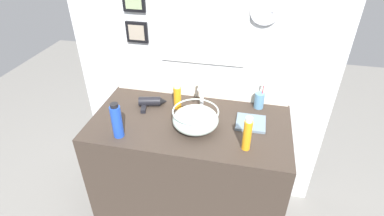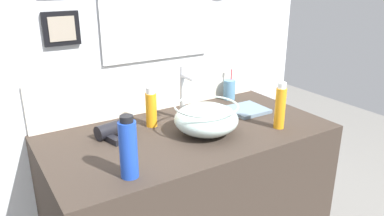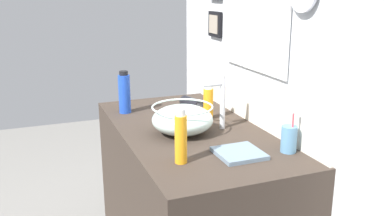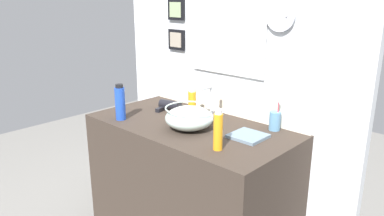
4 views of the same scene
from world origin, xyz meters
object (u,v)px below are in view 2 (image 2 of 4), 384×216
object	(u,v)px
faucet	(184,90)
shampoo_bottle	(151,108)
spray_bottle	(128,148)
lotion_bottle	(280,106)
hand_towel	(247,110)
hair_drier	(116,129)
glass_bowl_sink	(206,119)
toothbrush_cup	(229,89)

from	to	relation	value
faucet	shampoo_bottle	xyz separation A→B (m)	(-0.16, 0.01, -0.06)
spray_bottle	lotion_bottle	world-z (taller)	spray_bottle
spray_bottle	hand_towel	bearing A→B (deg)	20.49
hand_towel	hair_drier	bearing A→B (deg)	174.18
glass_bowl_sink	faucet	world-z (taller)	faucet
glass_bowl_sink	spray_bottle	xyz separation A→B (m)	(-0.41, -0.16, 0.04)
toothbrush_cup	hair_drier	bearing A→B (deg)	-169.33
faucet	hand_towel	bearing A→B (deg)	-12.29
faucet	hair_drier	distance (m)	0.34
shampoo_bottle	hand_towel	distance (m)	0.48
glass_bowl_sink	hair_drier	xyz separation A→B (m)	(-0.33, 0.18, -0.04)
faucet	hair_drier	bearing A→B (deg)	-179.46
spray_bottle	hand_towel	xyz separation A→B (m)	(0.72, 0.27, -0.09)
glass_bowl_sink	spray_bottle	distance (m)	0.44
spray_bottle	hair_drier	bearing A→B (deg)	76.32
glass_bowl_sink	toothbrush_cup	world-z (taller)	toothbrush_cup
toothbrush_cup	faucet	bearing A→B (deg)	-160.50
glass_bowl_sink	lotion_bottle	size ratio (longest dim) A/B	1.31
toothbrush_cup	shampoo_bottle	bearing A→B (deg)	-167.37
spray_bottle	toothbrush_cup	bearing A→B (deg)	31.32
faucet	lotion_bottle	xyz separation A→B (m)	(0.30, -0.30, -0.04)
hair_drier	lotion_bottle	bearing A→B (deg)	-25.17
hair_drier	spray_bottle	world-z (taller)	spray_bottle
toothbrush_cup	hand_towel	xyz separation A→B (m)	(-0.04, -0.19, -0.04)
spray_bottle	hand_towel	world-z (taller)	spray_bottle
hair_drier	toothbrush_cup	distance (m)	0.69
faucet	hair_drier	world-z (taller)	faucet
faucet	hair_drier	size ratio (longest dim) A/B	1.30
hair_drier	lotion_bottle	world-z (taller)	lotion_bottle
spray_bottle	faucet	bearing A→B (deg)	39.63
shampoo_bottle	spray_bottle	size ratio (longest dim) A/B	0.82
toothbrush_cup	lotion_bottle	distance (m)	0.43
lotion_bottle	hand_towel	size ratio (longest dim) A/B	1.17
faucet	spray_bottle	distance (m)	0.53
glass_bowl_sink	hand_towel	bearing A→B (deg)	19.54
shampoo_bottle	spray_bottle	distance (m)	0.43
glass_bowl_sink	toothbrush_cup	distance (m)	0.47
hair_drier	lotion_bottle	distance (m)	0.69
lotion_bottle	hair_drier	bearing A→B (deg)	154.83
glass_bowl_sink	shampoo_bottle	size ratio (longest dim) A/B	1.51
toothbrush_cup	hand_towel	distance (m)	0.20
glass_bowl_sink	faucet	xyz separation A→B (m)	(0.00, 0.18, 0.07)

